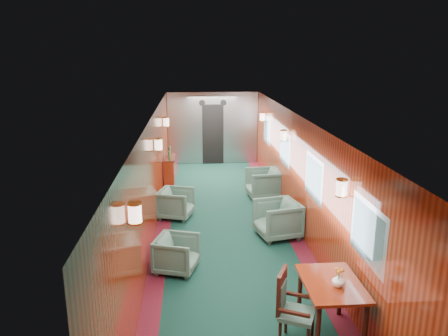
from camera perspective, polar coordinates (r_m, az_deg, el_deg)
name	(u,v)px	position (r m, az deg, el deg)	size (l,w,h in m)	color
room	(227,157)	(8.72, 0.46, 1.51)	(12.00, 12.10, 2.40)	#0D3026
bulkhead	(213,128)	(14.60, -1.47, 5.18)	(2.98, 0.17, 2.39)	#A6A9AD
windows_right	(297,161)	(9.25, 9.55, 0.90)	(0.02, 8.60, 0.80)	#B5B7BC
wall_sconces	(225,143)	(9.24, 0.17, 3.26)	(2.97, 7.97, 0.25)	#FFE2C6
dining_table	(331,291)	(6.05, 13.85, -15.31)	(0.73, 1.05, 0.79)	maroon
side_chair	(290,305)	(5.89, 8.64, -17.26)	(0.58, 0.59, 1.00)	#1A3D36
credenza	(170,172)	(12.23, -7.12, -0.46)	(0.30, 0.95, 1.12)	maroon
flower_vase	(339,280)	(5.87, 14.74, -13.99)	(0.16, 0.16, 0.17)	white
armchair_left_near	(177,254)	(7.66, -6.20, -11.10)	(0.67, 0.69, 0.63)	#1A3D36
armchair_left_far	(176,203)	(9.98, -6.30, -4.62)	(0.71, 0.73, 0.67)	#1A3D36
armchair_right_near	(277,219)	(8.97, 6.97, -6.65)	(0.81, 0.83, 0.76)	#1A3D36
armchair_right_far	(263,184)	(11.29, 5.15, -2.03)	(0.80, 0.82, 0.75)	#1A3D36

